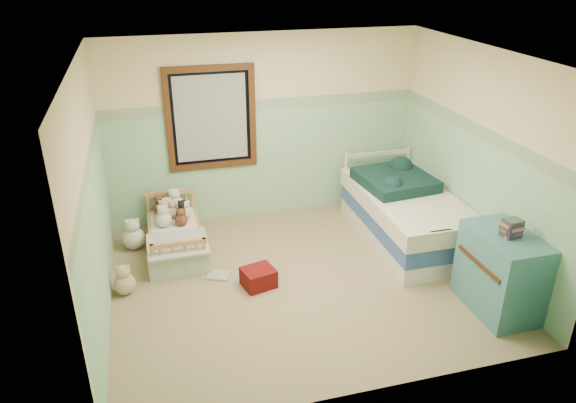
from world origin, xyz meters
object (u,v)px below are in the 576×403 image
object	(u,v)px
floor_book	(219,275)
toddler_bed_frame	(176,244)
twin_bed_frame	(405,232)
dresser	(501,272)
red_pillow	(259,277)
plush_floor_tan	(125,284)
plush_floor_cream	(134,238)

from	to	relation	value
floor_book	toddler_bed_frame	bearing A→B (deg)	142.70
toddler_bed_frame	twin_bed_frame	xyz separation A→B (m)	(2.87, -0.52, 0.03)
dresser	red_pillow	xyz separation A→B (m)	(-2.31, 1.04, -0.33)
plush_floor_tan	dresser	size ratio (longest dim) A/B	0.27
plush_floor_cream	dresser	size ratio (longest dim) A/B	0.32
dresser	floor_book	size ratio (longest dim) A/B	3.40
toddler_bed_frame	dresser	xyz separation A→B (m)	(3.13, -2.09, 0.35)
plush_floor_cream	floor_book	world-z (taller)	plush_floor_cream
toddler_bed_frame	dresser	distance (m)	3.79
plush_floor_cream	floor_book	xyz separation A→B (m)	(0.92, -0.92, -0.13)
toddler_bed_frame	twin_bed_frame	distance (m)	2.91
twin_bed_frame	floor_book	world-z (taller)	twin_bed_frame
twin_bed_frame	floor_book	distance (m)	2.46
plush_floor_tan	toddler_bed_frame	bearing A→B (deg)	52.68
plush_floor_tan	red_pillow	world-z (taller)	plush_floor_tan
plush_floor_cream	red_pillow	size ratio (longest dim) A/B	0.81
toddler_bed_frame	dresser	world-z (taller)	dresser
plush_floor_tan	red_pillow	xyz separation A→B (m)	(1.44, -0.24, -0.01)
plush_floor_tan	floor_book	world-z (taller)	plush_floor_tan
red_pillow	floor_book	world-z (taller)	red_pillow
dresser	floor_book	world-z (taller)	dresser
plush_floor_cream	red_pillow	world-z (taller)	plush_floor_cream
twin_bed_frame	floor_book	bearing A→B (deg)	-174.75
plush_floor_tan	dresser	bearing A→B (deg)	-18.90
toddler_bed_frame	floor_book	size ratio (longest dim) A/B	5.01
plush_floor_cream	plush_floor_tan	size ratio (longest dim) A/B	1.18
plush_floor_tan	floor_book	distance (m)	1.04
plush_floor_tan	floor_book	bearing A→B (deg)	3.63
toddler_bed_frame	plush_floor_tan	world-z (taller)	plush_floor_tan
dresser	plush_floor_cream	bearing A→B (deg)	148.05
dresser	red_pillow	bearing A→B (deg)	155.68
floor_book	dresser	bearing A→B (deg)	-2.94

